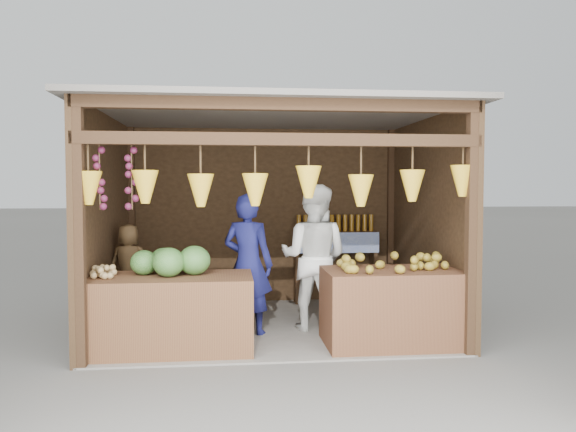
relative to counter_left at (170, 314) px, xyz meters
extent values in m
plane|color=#514F49|center=(1.15, 0.97, -0.40)|extent=(80.00, 80.00, 0.00)
cube|color=slate|center=(1.15, 0.97, -0.39)|extent=(4.00, 3.00, 0.02)
cube|color=black|center=(1.15, 2.47, 0.90)|extent=(4.00, 0.06, 2.60)
cube|color=black|center=(-0.85, 0.97, 0.90)|extent=(0.06, 3.00, 2.60)
cube|color=black|center=(3.15, 0.97, 0.90)|extent=(0.06, 3.00, 2.60)
cube|color=#605B54|center=(1.15, 0.97, 2.23)|extent=(4.30, 3.30, 0.06)
cube|color=black|center=(-0.79, -0.47, 0.90)|extent=(0.11, 0.11, 2.60)
cube|color=black|center=(3.09, -0.47, 0.90)|extent=(0.11, 0.11, 2.60)
cube|color=black|center=(-0.79, 2.41, 0.90)|extent=(0.11, 0.11, 2.60)
cube|color=black|center=(3.09, 2.41, 0.90)|extent=(0.11, 0.11, 2.60)
cube|color=black|center=(1.15, -0.47, 1.80)|extent=(4.00, 0.12, 0.12)
cube|color=black|center=(1.15, -0.47, 2.14)|extent=(4.00, 0.12, 0.12)
cube|color=#382314|center=(2.20, 2.27, 0.65)|extent=(1.25, 0.30, 0.05)
cube|color=#382314|center=(1.61, 2.27, 0.12)|extent=(0.05, 0.28, 1.05)
cube|color=#382314|center=(2.78, 2.27, 0.12)|extent=(0.05, 0.28, 1.05)
cube|color=blue|center=(2.20, 2.11, 0.52)|extent=(1.25, 0.02, 0.30)
cube|color=#532F1B|center=(0.00, 0.00, 0.00)|extent=(1.73, 0.85, 0.80)
cube|color=#4F2C1A|center=(2.39, -0.03, 0.02)|extent=(1.48, 0.85, 0.84)
cube|color=black|center=(-0.61, 1.14, -0.26)|extent=(0.30, 0.30, 0.28)
imported|color=#15174F|center=(0.84, 0.61, 0.43)|extent=(0.72, 0.61, 1.66)
imported|color=white|center=(1.64, 0.75, 0.48)|extent=(1.06, 0.96, 1.77)
imported|color=brown|center=(-0.61, 1.14, 0.38)|extent=(0.52, 0.38, 1.00)
camera|label=1|loc=(0.63, -5.94, 1.34)|focal=35.00mm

